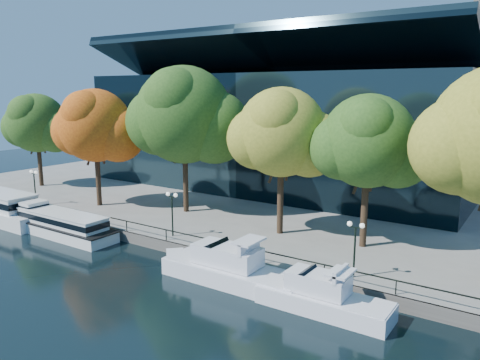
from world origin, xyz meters
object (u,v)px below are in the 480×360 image
Objects in this scene: cruiser_far at (318,295)px; tree_3 at (283,134)px; cruiser_near at (228,268)px; lamp_1 at (172,204)px; tree_4 at (369,143)px; tour_boat at (57,222)px; lamp_0 at (34,179)px; tree_1 at (96,127)px; large_vessel at (0,207)px; lamp_2 at (355,237)px; tree_2 at (185,117)px; tree_0 at (37,124)px.

tree_3 is at bearing 129.18° from cruiser_far.
lamp_1 is (-8.79, 3.77, 2.85)m from cruiser_near.
tree_4 is at bearing 23.80° from lamp_1.
cruiser_near is at bearing -0.54° from tour_boat.
lamp_0 is at bearing -167.96° from tree_3.
tree_3 is (-8.44, 10.36, 9.14)m from cruiser_far.
cruiser_near is 0.95× the size of tree_1.
tree_1 reaches higher than large_vessel.
cruiser_far is 2.43× the size of lamp_2.
large_vessel is at bearing -169.81° from lamp_1.
lamp_1 is (11.99, 3.57, 2.77)m from tour_boat.
lamp_0 and lamp_1 have the same top height.
tour_boat is 1.12× the size of tree_3.
cruiser_far is 0.63× the size of tree_2.
tree_0 is 45.80m from tree_4.
cruiser_far is at bearing -85.90° from tree_4.
tree_4 is 3.17× the size of lamp_0.
tree_0 is 0.99× the size of tree_4.
tree_4 is at bearing 103.14° from lamp_2.
cruiser_far is 17.04m from lamp_1.
large_vessel is 1.12× the size of tree_1.
tree_1 reaches higher than lamp_1.
lamp_1 is at bearing 156.80° from cruiser_near.
large_vessel is at bearing 179.50° from cruiser_far.
tree_3 is 11.69m from lamp_1.
tree_3 is at bearing 12.04° from lamp_0.
cruiser_near is 41.42m from tree_0.
tree_3 is (19.78, 9.71, 8.95)m from tour_boat.
lamp_0 is at bearing -169.41° from tree_4.
tree_3 is at bearing 26.15° from tour_boat.
tree_1 reaches higher than lamp_0.
lamp_2 reaches higher than large_vessel.
tree_3 is at bearing 146.39° from lamp_2.
cruiser_far is 48.64m from tree_0.
tree_2 is at bearing 18.51° from tree_1.
tree_2 is 3.87× the size of lamp_1.
tree_0 is 0.95× the size of tree_1.
lamp_2 is at bearing 5.74° from large_vessel.
tree_4 is (-0.79, 11.03, 8.76)m from cruiser_far.
lamp_2 is (31.68, -3.95, -5.98)m from tree_1.
tree_2 reaches higher than lamp_2.
tree_2 is 1.17× the size of tree_3.
lamp_1 is (20.99, 0.00, 0.00)m from lamp_0.
tree_0 is 12.88m from lamp_0.
lamp_0 is (-37.23, 4.22, 2.96)m from cruiser_far.
tree_3 is (38.14, -0.80, 0.70)m from tree_0.
tour_boat is 11.85m from tree_1.
tree_0 is at bearing 178.79° from tree_3.
cruiser_far is at bearing -14.81° from tree_1.
tree_1 reaches higher than tree_0.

